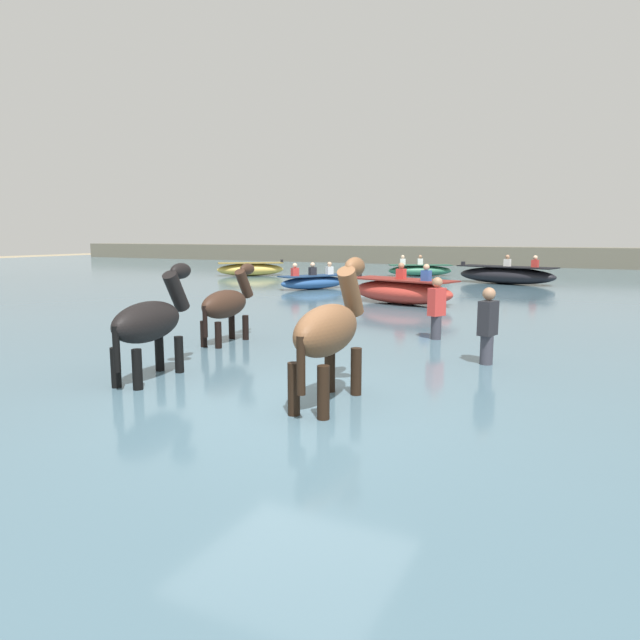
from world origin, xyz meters
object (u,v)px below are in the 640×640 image
at_px(boat_near_starboard, 402,291).
at_px(boat_mid_outer, 420,270).
at_px(boat_far_offshore, 506,275).
at_px(boat_near_port, 314,282).
at_px(horse_flank_black, 151,324).
at_px(horse_lead_bay, 330,333).
at_px(horse_trailing_dark_bay, 227,306).
at_px(boat_far_inshore, 251,269).
at_px(person_wading_close, 487,336).
at_px(person_wading_mid, 436,316).

relative_size(boat_near_starboard, boat_mid_outer, 1.10).
relative_size(boat_far_offshore, boat_near_port, 1.50).
height_order(horse_flank_black, boat_near_port, horse_flank_black).
bearing_deg(horse_lead_bay, horse_flank_black, -178.71).
height_order(horse_trailing_dark_bay, boat_near_port, horse_trailing_dark_bay).
relative_size(horse_lead_bay, boat_far_inshore, 0.65).
relative_size(boat_near_port, person_wading_close, 1.76).
bearing_deg(boat_mid_outer, boat_far_offshore, -32.39).
xyz_separation_m(horse_trailing_dark_bay, person_wading_mid, (3.44, 2.09, -0.24)).
relative_size(horse_lead_bay, boat_near_port, 0.75).
bearing_deg(horse_trailing_dark_bay, horse_flank_black, -76.49).
bearing_deg(boat_far_inshore, person_wading_close, -46.25).
relative_size(horse_lead_bay, boat_mid_outer, 0.66).
distance_m(horse_trailing_dark_bay, person_wading_mid, 4.03).
bearing_deg(boat_far_offshore, boat_far_inshore, -176.48).
bearing_deg(person_wading_close, boat_near_starboard, 117.89).
distance_m(horse_trailing_dark_bay, boat_near_port, 10.85).
bearing_deg(boat_near_starboard, boat_far_offshore, 78.63).
distance_m(boat_mid_outer, boat_far_inshore, 8.48).
height_order(horse_flank_black, boat_far_inshore, horse_flank_black).
bearing_deg(boat_near_port, boat_far_offshore, 42.49).
height_order(boat_mid_outer, person_wading_mid, person_wading_mid).
distance_m(horse_flank_black, boat_near_starboard, 10.06).
relative_size(horse_trailing_dark_bay, boat_far_inshore, 0.57).
height_order(boat_far_offshore, boat_far_inshore, boat_far_offshore).
distance_m(horse_lead_bay, boat_far_offshore, 18.58).
height_order(horse_trailing_dark_bay, person_wading_mid, horse_trailing_dark_bay).
height_order(boat_far_inshore, person_wading_mid, person_wading_mid).
bearing_deg(boat_mid_outer, boat_far_inshore, -154.48).
bearing_deg(boat_far_offshore, horse_trailing_dark_bay, -99.70).
bearing_deg(boat_far_inshore, horse_lead_bay, -54.08).
bearing_deg(horse_lead_bay, boat_far_inshore, 125.92).
xyz_separation_m(boat_far_offshore, person_wading_close, (2.00, -15.61, 0.08)).
height_order(horse_flank_black, boat_far_offshore, horse_flank_black).
xyz_separation_m(boat_near_starboard, person_wading_close, (3.72, -7.03, 0.08)).
bearing_deg(horse_trailing_dark_bay, boat_mid_outer, 95.61).
height_order(horse_flank_black, person_wading_mid, horse_flank_black).
distance_m(boat_far_offshore, person_wading_close, 15.74).
xyz_separation_m(horse_trailing_dark_bay, horse_flank_black, (0.65, -2.69, 0.08)).
distance_m(horse_flank_black, boat_mid_outer, 21.67).
xyz_separation_m(boat_far_offshore, boat_near_starboard, (-1.72, -8.58, 0.00)).
distance_m(boat_near_port, boat_mid_outer, 8.69).
xyz_separation_m(boat_far_offshore, person_wading_mid, (0.72, -13.84, 0.08)).
bearing_deg(boat_near_port, boat_mid_outer, 79.49).
relative_size(boat_far_offshore, boat_near_starboard, 1.21).
bearing_deg(horse_flank_black, person_wading_mid, 59.71).
xyz_separation_m(horse_lead_bay, boat_mid_outer, (-5.24, 21.46, -0.56)).
xyz_separation_m(horse_lead_bay, boat_far_offshore, (-0.67, 18.56, -0.48)).
height_order(horse_trailing_dark_bay, person_wading_close, horse_trailing_dark_bay).
relative_size(horse_lead_bay, horse_flank_black, 1.07).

